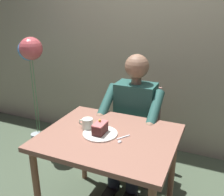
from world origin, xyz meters
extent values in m
cube|color=#A8A189|center=(0.00, -1.28, 1.50)|extent=(6.40, 0.12, 3.00)
cube|color=#91614F|center=(0.00, 0.00, 0.72)|extent=(0.96, 0.79, 0.04)
cylinder|color=#946146|center=(0.42, 0.34, 0.36)|extent=(0.05, 0.05, 0.72)
cylinder|color=#946146|center=(-0.42, -0.34, 0.36)|extent=(0.05, 0.05, 0.72)
cylinder|color=#946146|center=(0.42, -0.34, 0.36)|extent=(0.05, 0.05, 0.72)
cube|color=#7E5A54|center=(0.00, -0.62, 0.41)|extent=(0.42, 0.42, 0.04)
cube|color=#7E5A54|center=(0.00, -0.81, 0.66)|extent=(0.38, 0.04, 0.45)
cylinder|color=#7E5A54|center=(-0.18, -0.44, 0.21)|extent=(0.04, 0.04, 0.41)
cylinder|color=#7E5A54|center=(0.18, -0.44, 0.21)|extent=(0.04, 0.04, 0.41)
cylinder|color=#7E5A54|center=(-0.18, -0.80, 0.21)|extent=(0.04, 0.04, 0.41)
cylinder|color=#7E5A54|center=(0.18, -0.80, 0.21)|extent=(0.04, 0.04, 0.41)
cube|color=#25544D|center=(0.00, -0.60, 0.70)|extent=(0.36, 0.22, 0.53)
sphere|color=#8C684F|center=(0.00, -0.60, 1.12)|extent=(0.21, 0.21, 0.21)
cylinder|color=#8C684F|center=(0.00, -0.60, 0.99)|extent=(0.09, 0.09, 0.06)
cylinder|color=#25544D|center=(-0.22, -0.46, 0.81)|extent=(0.08, 0.33, 0.26)
sphere|color=#8C684F|center=(-0.22, -0.30, 0.71)|extent=(0.09, 0.09, 0.09)
cylinder|color=#25544D|center=(0.22, -0.46, 0.81)|extent=(0.08, 0.33, 0.26)
sphere|color=#8C684F|center=(0.22, -0.30, 0.71)|extent=(0.09, 0.09, 0.09)
cylinder|color=#263039|center=(-0.09, -0.48, 0.41)|extent=(0.13, 0.38, 0.14)
cylinder|color=#263039|center=(0.09, -0.48, 0.41)|extent=(0.13, 0.38, 0.14)
cylinder|color=#263039|center=(-0.09, -0.30, 0.20)|extent=(0.11, 0.11, 0.39)
cube|color=black|center=(-0.09, -0.24, 0.03)|extent=(0.09, 0.22, 0.05)
cylinder|color=#263039|center=(0.09, -0.30, 0.20)|extent=(0.11, 0.11, 0.39)
cube|color=black|center=(0.09, -0.24, 0.03)|extent=(0.09, 0.22, 0.05)
cylinder|color=white|center=(0.06, 0.01, 0.74)|extent=(0.25, 0.25, 0.01)
cube|color=#4A2220|center=(0.06, 0.01, 0.78)|extent=(0.07, 0.13, 0.07)
cube|color=#D06B6B|center=(0.06, 0.01, 0.82)|extent=(0.08, 0.13, 0.01)
sphere|color=gold|center=(0.08, -0.01, 0.84)|extent=(0.02, 0.02, 0.02)
cylinder|color=silver|center=(0.19, -0.02, 0.78)|extent=(0.08, 0.08, 0.09)
torus|color=silver|center=(0.24, -0.02, 0.79)|extent=(0.05, 0.01, 0.05)
cylinder|color=black|center=(0.19, -0.02, 0.82)|extent=(0.07, 0.07, 0.01)
cube|color=silver|center=(-0.11, -0.01, 0.74)|extent=(0.07, 0.10, 0.01)
ellipsoid|color=silver|center=(-0.11, 0.06, 0.74)|extent=(0.03, 0.04, 0.01)
cylinder|color=#B2C1C6|center=(1.18, -0.56, 0.11)|extent=(0.12, 0.12, 0.22)
sphere|color=#D2545A|center=(1.11, -0.55, 1.21)|extent=(0.23, 0.23, 0.23)
cylinder|color=#4C9956|center=(1.11, -0.55, 0.66)|extent=(0.01, 0.01, 0.87)
sphere|color=#4983D4|center=(1.19, -0.60, 1.18)|extent=(0.22, 0.22, 0.22)
cylinder|color=#4C9956|center=(1.19, -0.60, 0.65)|extent=(0.01, 0.01, 0.85)
camera|label=1|loc=(-0.68, 1.49, 1.63)|focal=40.90mm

